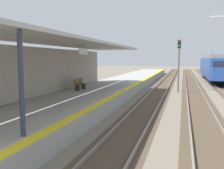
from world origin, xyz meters
TOP-DOWN VIEW (x-y plane):
  - station_platform at (-2.50, 16.00)m, footprint 5.00×80.00m
  - station_building_with_canopy at (-4.30, 11.26)m, footprint 4.85×24.00m
  - track_pair_nearest_platform at (1.90, 20.00)m, footprint 2.34×120.00m
  - track_pair_middle at (5.30, 20.00)m, footprint 2.34×120.00m
  - approaching_train at (8.70, 37.76)m, footprint 2.93×19.60m
  - rail_signal_post at (3.74, 23.30)m, footprint 0.32×0.34m
  - platform_bench at (-3.69, 15.94)m, footprint 0.45×1.60m

SIDE VIEW (x-z plane):
  - track_pair_nearest_platform at x=1.90m, z-range -0.03..0.13m
  - track_pair_middle at x=5.30m, z-range -0.03..0.13m
  - station_platform at x=-2.50m, z-range 0.00..0.90m
  - platform_bench at x=-3.69m, z-range 0.93..1.81m
  - approaching_train at x=8.70m, z-range -0.20..4.56m
  - station_building_with_canopy at x=-4.30m, z-range 0.44..4.87m
  - rail_signal_post at x=3.74m, z-range 0.59..5.79m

